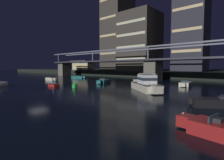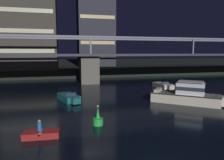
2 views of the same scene
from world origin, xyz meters
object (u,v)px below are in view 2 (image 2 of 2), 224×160
speedboat_near_center (69,98)px  tower_west_tall (28,24)px  river_bridge (89,61)px  cabin_cruiser_near_left (188,95)px  dinghy_with_paddler (41,134)px  speedboat_near_right (163,86)px  channel_buoy (98,120)px  tower_central (95,7)px

speedboat_near_center → tower_west_tall: bearing=106.9°
river_bridge → cabin_cruiser_near_left: size_ratio=11.19×
river_bridge → speedboat_near_center: (-4.55, -15.28, -4.10)m
dinghy_with_paddler → river_bridge: bearing=75.5°
speedboat_near_right → cabin_cruiser_near_left: bearing=-102.1°
speedboat_near_right → dinghy_with_paddler: (-19.01, -17.73, -0.14)m
tower_west_tall → speedboat_near_right: tower_west_tall is taller
dinghy_with_paddler → cabin_cruiser_near_left: bearing=21.9°
channel_buoy → tower_central: bearing=81.3°
river_bridge → speedboat_near_right: size_ratio=17.94×
tower_west_tall → cabin_cruiser_near_left: tower_west_tall is taller
river_bridge → speedboat_near_center: river_bridge is taller
tower_central → speedboat_near_right: (7.98, -26.42, -18.70)m
speedboat_near_right → channel_buoy: size_ratio=2.97×
cabin_cruiser_near_left → speedboat_near_center: (-14.29, 4.71, -0.64)m
river_bridge → cabin_cruiser_near_left: bearing=-64.0°
speedboat_near_right → speedboat_near_center: bearing=-159.2°
tower_west_tall → speedboat_near_center: 32.55m
channel_buoy → cabin_cruiser_near_left: bearing=22.7°
river_bridge → channel_buoy: size_ratio=53.34×
tower_central → channel_buoy: tower_central is taller
tower_central → cabin_cruiser_near_left: tower_central is taller
cabin_cruiser_near_left → channel_buoy: cabin_cruiser_near_left is taller
dinghy_with_paddler → tower_central: bearing=76.0°
river_bridge → channel_buoy: (-2.38, -25.07, -4.04)m
speedboat_near_center → channel_buoy: channel_buoy is taller
river_bridge → tower_central: size_ratio=2.75×
tower_west_tall → dinghy_with_paddler: size_ratio=8.48×
tower_central → cabin_cruiser_near_left: (5.62, -37.44, -18.06)m
tower_central → tower_west_tall: bearing=-166.6°
cabin_cruiser_near_left → dinghy_with_paddler: (-16.65, -6.71, -0.77)m
tower_west_tall → dinghy_with_paddler: (6.32, -40.02, -13.04)m
river_bridge → dinghy_with_paddler: river_bridge is taller
tower_central → speedboat_near_center: (-8.67, -32.73, -18.70)m
tower_west_tall → tower_central: bearing=13.4°
dinghy_with_paddler → tower_west_tall: bearing=99.0°
speedboat_near_right → dinghy_with_paddler: bearing=-137.0°
tower_west_tall → river_bridge: bearing=-45.2°
river_bridge → tower_west_tall: bearing=134.8°
speedboat_near_center → cabin_cruiser_near_left: bearing=-18.3°
tower_west_tall → tower_central: (17.35, 4.13, 5.80)m
tower_west_tall → channel_buoy: 41.90m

